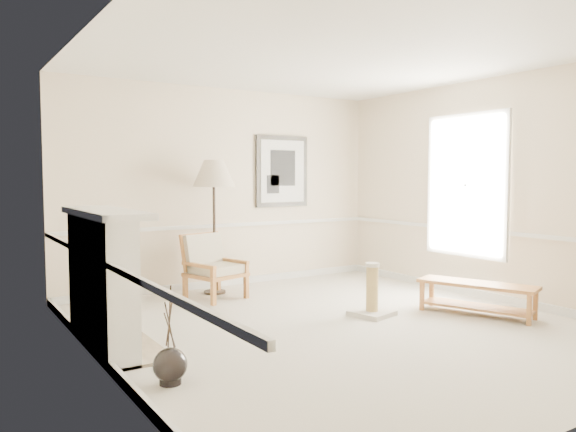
# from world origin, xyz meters

# --- Properties ---
(ground) EXTENTS (5.50, 5.50, 0.00)m
(ground) POSITION_xyz_m (0.00, 0.00, 0.00)
(ground) COLOR silver
(ground) RESTS_ON ground
(room) EXTENTS (5.04, 5.54, 2.92)m
(room) POSITION_xyz_m (0.14, 0.08, 1.87)
(room) COLOR beige
(room) RESTS_ON ground
(fireplace) EXTENTS (0.64, 1.64, 1.31)m
(fireplace) POSITION_xyz_m (-2.34, 0.60, 0.64)
(fireplace) COLOR white
(fireplace) RESTS_ON ground
(floor_vase) EXTENTS (0.27, 0.27, 0.78)m
(floor_vase) POSITION_xyz_m (-2.15, -0.62, 0.14)
(floor_vase) COLOR black
(floor_vase) RESTS_ON ground
(armchair) EXTENTS (0.80, 0.84, 0.86)m
(armchair) POSITION_xyz_m (-0.56, 2.09, 0.46)
(armchair) COLOR #B07D38
(armchair) RESTS_ON ground
(floor_lamp) EXTENTS (0.67, 0.67, 1.84)m
(floor_lamp) POSITION_xyz_m (-0.39, 2.33, 1.61)
(floor_lamp) COLOR black
(floor_lamp) RESTS_ON ground
(bench) EXTENTS (0.87, 1.39, 0.38)m
(bench) POSITION_xyz_m (1.67, -0.44, 0.26)
(bench) COLOR #B07D38
(bench) RESTS_ON ground
(scratching_post) EXTENTS (0.53, 0.53, 0.62)m
(scratching_post) POSITION_xyz_m (0.62, 0.19, 0.19)
(scratching_post) COLOR white
(scratching_post) RESTS_ON ground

